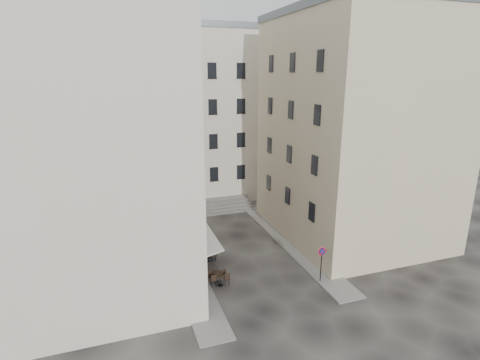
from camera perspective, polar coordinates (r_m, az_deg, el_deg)
name	(u,v)px	position (r m, az deg, el deg)	size (l,w,h in m)	color
ground	(252,268)	(28.12, 1.77, -13.24)	(90.00, 90.00, 0.00)	black
sidewalk_left	(181,253)	(30.50, -9.04, -10.87)	(2.00, 22.00, 0.12)	slate
sidewalk_right	(289,242)	(32.17, 7.47, -9.32)	(2.00, 18.00, 0.12)	slate
building_left	(83,128)	(26.23, -22.74, 7.27)	(12.20, 16.20, 20.60)	beige
building_right	(355,128)	(33.02, 17.13, 7.57)	(12.20, 14.20, 18.60)	beige
building_back	(184,114)	(42.89, -8.52, 9.85)	(18.20, 10.20, 18.60)	beige
cafe_storefront	(190,247)	(27.07, -7.68, -10.13)	(1.74, 7.30, 3.50)	#450E09
stone_steps	(209,207)	(38.93, -4.78, -4.13)	(9.00, 3.15, 0.80)	slate
bollard_near	(212,276)	(26.18, -4.31, -14.34)	(0.12, 0.12, 0.98)	black
bollard_mid	(200,253)	(29.18, -6.09, -11.02)	(0.12, 0.12, 0.98)	black
bollard_far	(191,235)	(32.28, -7.51, -8.33)	(0.12, 0.12, 0.98)	black
no_parking_sign	(322,258)	(26.03, 12.33, -11.50)	(0.60, 0.10, 2.64)	black
bistro_table_a	(220,280)	(25.84, -3.08, -14.91)	(1.29, 0.60, 0.91)	black
bistro_table_b	(216,276)	(26.27, -3.71, -14.32)	(1.34, 0.63, 0.94)	black
bistro_table_c	(208,257)	(28.83, -4.93, -11.54)	(1.20, 0.56, 0.85)	black
bistro_table_d	(209,253)	(29.36, -4.72, -10.99)	(1.22, 0.57, 0.86)	black
bistro_table_e	(200,246)	(30.52, -6.09, -10.00)	(1.14, 0.53, 0.80)	black
pedestrian	(214,251)	(28.74, -4.05, -10.71)	(0.61, 0.40, 1.68)	black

